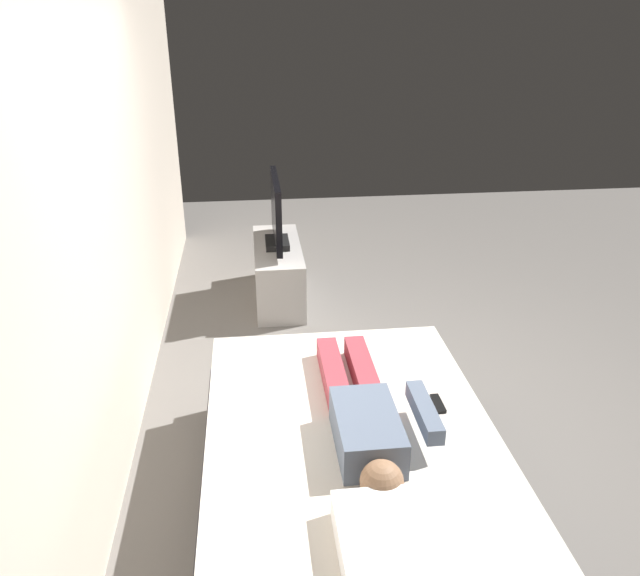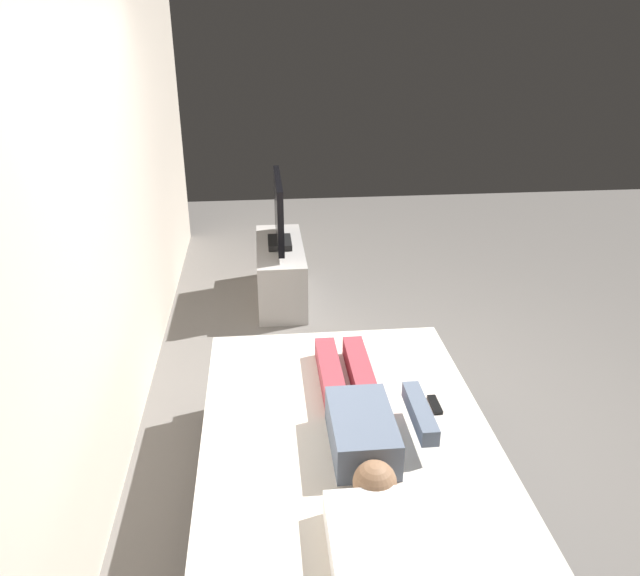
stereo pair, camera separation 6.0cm
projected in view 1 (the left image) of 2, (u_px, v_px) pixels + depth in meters
ground_plane at (367, 423)px, 3.85m from camera, size 10.00×10.00×0.00m
back_wall at (109, 196)px, 3.48m from camera, size 6.40×0.10×2.80m
bed at (351, 480)px, 3.01m from camera, size 2.09×1.45×0.54m
pillow at (386, 546)px, 2.22m from camera, size 0.48×0.34×0.12m
person at (365, 415)px, 2.90m from camera, size 1.26×0.46×0.18m
remote at (438, 403)px, 3.11m from camera, size 0.15×0.04×0.02m
tv_stand at (278, 272)px, 5.41m from camera, size 1.10×0.40×0.50m
tv at (276, 214)px, 5.19m from camera, size 0.88×0.20×0.59m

